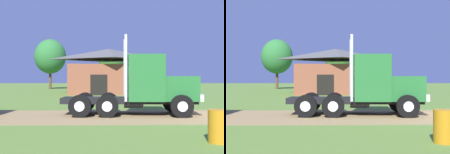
# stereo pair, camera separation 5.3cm
# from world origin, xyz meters

# --- Properties ---
(truck_foreground_white) EXTENTS (6.72, 2.79, 3.83)m
(truck_foreground_white) POSITION_xyz_m (-3.80, 0.63, 1.36)
(truck_foreground_white) COLOR black
(truck_foreground_white) RESTS_ON ground_plane
(steel_barrel) EXTENTS (0.58, 0.58, 0.91)m
(steel_barrel) POSITION_xyz_m (-2.70, -5.76, 0.46)
(steel_barrel) COLOR #B27214
(steel_barrel) RESTS_ON ground_plane
(shed_building) EXTENTS (10.60, 7.53, 5.27)m
(shed_building) POSITION_xyz_m (-5.47, 20.72, 2.55)
(shed_building) COLOR brown
(shed_building) RESTS_ON ground_plane
(tree_left) EXTENTS (5.36, 5.36, 8.51)m
(tree_left) POSITION_xyz_m (-15.36, 36.78, 5.55)
(tree_left) COLOR #513823
(tree_left) RESTS_ON ground_plane
(tree_mid) EXTENTS (3.49, 3.49, 5.85)m
(tree_mid) POSITION_xyz_m (-5.09, 27.94, 3.90)
(tree_mid) COLOR #513823
(tree_mid) RESTS_ON ground_plane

